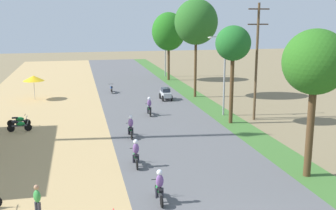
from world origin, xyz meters
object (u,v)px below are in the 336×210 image
(median_tree_second, at_px, (233,44))
(median_tree_third, at_px, (196,22))
(vendor_umbrella, at_px, (34,78))
(car_hatchback_silver, at_px, (166,93))
(streetlamp_near, at_px, (225,69))
(motorbike_ahead_fifth, at_px, (111,88))
(utility_pole_near, at_px, (256,67))
(motorbike_foreground_rider, at_px, (159,187))
(parked_motorbike_third, at_px, (19,120))
(median_tree_fourth, at_px, (169,32))
(motorbike_ahead_fourth, at_px, (149,107))
(motorbike_ahead_third, at_px, (131,127))
(motorbike_ahead_second, at_px, (136,153))
(pedestrian_on_shoulder, at_px, (37,200))
(streetlamp_mid, at_px, (165,44))
(median_tree_nearest, at_px, (315,63))
(utility_pole_far, at_px, (257,61))
(parked_motorbike_second, at_px, (20,125))

(median_tree_second, distance_m, median_tree_third, 11.48)
(vendor_umbrella, relative_size, car_hatchback_silver, 1.26)
(streetlamp_near, xyz_separation_m, motorbike_ahead_fifth, (-8.78, 12.93, -3.58))
(utility_pole_near, xyz_separation_m, motorbike_foreground_rider, (-11.18, -14.36, -3.57))
(parked_motorbike_third, distance_m, vendor_umbrella, 11.10)
(median_tree_fourth, bearing_deg, median_tree_second, -90.17)
(motorbike_foreground_rider, bearing_deg, parked_motorbike_third, 117.53)
(motorbike_ahead_fourth, bearing_deg, motorbike_ahead_third, -111.12)
(motorbike_foreground_rider, xyz_separation_m, motorbike_ahead_second, (-0.41, 4.92, 0.00))
(motorbike_ahead_fourth, bearing_deg, motorbike_ahead_second, -103.43)
(vendor_umbrella, height_order, motorbike_ahead_third, vendor_umbrella)
(pedestrian_on_shoulder, xyz_separation_m, motorbike_ahead_fifth, (5.57, 29.33, -0.39))
(streetlamp_mid, relative_size, motorbike_ahead_fourth, 4.47)
(motorbike_foreground_rider, bearing_deg, median_tree_second, 56.85)
(median_tree_second, bearing_deg, streetlamp_mid, 89.22)
(median_tree_nearest, distance_m, median_tree_second, 11.63)
(parked_motorbike_third, height_order, pedestrian_on_shoulder, pedestrian_on_shoulder)
(median_tree_nearest, xyz_separation_m, median_tree_fourth, (0.09, 35.33, 0.35))
(streetlamp_near, bearing_deg, streetlamp_mid, 90.00)
(streetlamp_near, distance_m, utility_pole_far, 2.96)
(parked_motorbike_third, relative_size, car_hatchback_silver, 0.90)
(median_tree_fourth, height_order, motorbike_foreground_rider, median_tree_fourth)
(motorbike_foreground_rider, distance_m, motorbike_ahead_third, 10.78)
(parked_motorbike_second, bearing_deg, vendor_umbrella, 90.26)
(motorbike_ahead_fifth, bearing_deg, motorbike_ahead_fourth, -78.70)
(utility_pole_near, distance_m, motorbike_foreground_rider, 18.55)
(motorbike_ahead_second, bearing_deg, parked_motorbike_third, 125.76)
(median_tree_fourth, relative_size, utility_pole_near, 1.07)
(median_tree_nearest, distance_m, car_hatchback_silver, 22.88)
(car_hatchback_silver, height_order, motorbike_foreground_rider, motorbike_foreground_rider)
(parked_motorbike_second, relative_size, median_tree_second, 0.23)
(parked_motorbike_second, relative_size, streetlamp_mid, 0.22)
(median_tree_fourth, xyz_separation_m, streetlamp_near, (0.30, -20.96, -2.44))
(streetlamp_mid, height_order, utility_pole_near, utility_pole_near)
(median_tree_nearest, distance_m, median_tree_third, 23.07)
(utility_pole_near, relative_size, motorbike_ahead_fifth, 4.71)
(vendor_umbrella, height_order, motorbike_ahead_second, vendor_umbrella)
(pedestrian_on_shoulder, distance_m, motorbike_ahead_third, 12.56)
(utility_pole_far, height_order, motorbike_ahead_third, utility_pole_far)
(utility_pole_far, height_order, motorbike_ahead_fourth, utility_pole_far)
(median_tree_third, height_order, motorbike_ahead_fifth, median_tree_third)
(median_tree_nearest, height_order, motorbike_ahead_second, median_tree_nearest)
(parked_motorbike_third, relative_size, median_tree_nearest, 0.23)
(median_tree_nearest, xyz_separation_m, motorbike_ahead_third, (-8.51, 9.27, -5.39))
(utility_pole_far, relative_size, motorbike_ahead_third, 5.38)
(median_tree_third, distance_m, streetlamp_mid, 16.27)
(parked_motorbike_second, relative_size, motorbike_ahead_third, 1.00)
(motorbike_ahead_fifth, bearing_deg, median_tree_second, -61.78)
(car_hatchback_silver, bearing_deg, median_tree_second, -72.75)
(car_hatchback_silver, bearing_deg, motorbike_ahead_third, -112.72)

